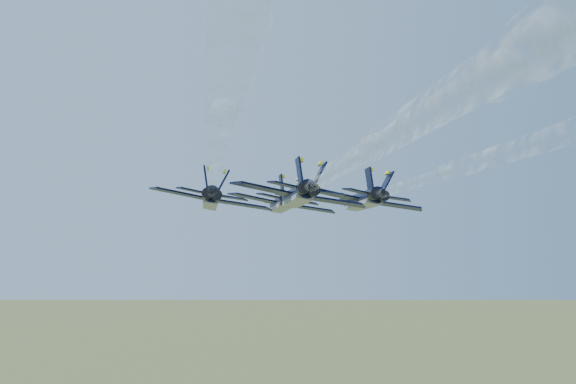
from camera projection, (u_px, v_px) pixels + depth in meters
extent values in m
cylinder|color=black|center=(282.00, 203.00, 97.28)|extent=(4.12, 14.97, 2.20)
cone|color=black|center=(275.00, 205.00, 106.06)|extent=(2.56, 3.17, 2.20)
ellipsoid|color=black|center=(280.00, 200.00, 101.09)|extent=(1.58, 2.82, 1.09)
cube|color=gray|center=(281.00, 208.00, 97.23)|extent=(3.46, 13.40, 0.79)
cube|color=black|center=(254.00, 198.00, 96.00)|extent=(6.95, 4.68, 1.32)
cube|color=#FAF60D|center=(254.00, 198.00, 97.89)|extent=(6.20, 1.52, 1.33)
cube|color=black|center=(310.00, 208.00, 96.78)|extent=(7.33, 5.99, 1.32)
cube|color=#FAF60D|center=(308.00, 208.00, 98.67)|extent=(5.79, 3.04, 1.33)
cube|color=black|center=(269.00, 197.00, 90.03)|extent=(3.24, 2.45, 0.66)
cube|color=black|center=(306.00, 204.00, 90.51)|extent=(3.39, 2.98, 0.66)
cube|color=black|center=(282.00, 187.00, 91.07)|extent=(0.90, 2.51, 2.90)
cube|color=black|center=(296.00, 190.00, 91.27)|extent=(1.83, 2.63, 2.65)
cylinder|color=black|center=(284.00, 200.00, 89.44)|extent=(1.59, 1.51, 1.42)
cylinder|color=black|center=(292.00, 202.00, 89.54)|extent=(1.59, 1.51, 1.42)
cylinder|color=black|center=(211.00, 199.00, 85.96)|extent=(4.12, 14.97, 2.20)
cone|color=black|center=(211.00, 202.00, 94.74)|extent=(2.56, 3.17, 2.20)
ellipsoid|color=black|center=(212.00, 195.00, 89.77)|extent=(1.58, 2.82, 1.09)
cube|color=gray|center=(210.00, 205.00, 85.90)|extent=(3.46, 13.40, 0.79)
cube|color=black|center=(179.00, 193.00, 84.67)|extent=(6.95, 4.68, 1.32)
cube|color=#FAF60D|center=(180.00, 193.00, 86.56)|extent=(6.20, 1.52, 1.33)
cube|color=black|center=(243.00, 205.00, 85.45)|extent=(7.33, 5.99, 1.32)
cube|color=#FAF60D|center=(242.00, 205.00, 87.34)|extent=(5.79, 3.04, 1.33)
cube|color=black|center=(191.00, 192.00, 78.71)|extent=(3.24, 2.45, 0.66)
cube|color=black|center=(233.00, 199.00, 79.19)|extent=(3.39, 2.98, 0.66)
cube|color=black|center=(206.00, 180.00, 79.75)|extent=(0.90, 2.51, 2.90)
cube|color=black|center=(223.00, 183.00, 79.94)|extent=(1.83, 2.63, 2.65)
cylinder|color=black|center=(207.00, 195.00, 78.11)|extent=(1.59, 1.51, 1.42)
cylinder|color=black|center=(216.00, 197.00, 78.21)|extent=(1.59, 1.51, 1.42)
cylinder|color=black|center=(363.00, 199.00, 87.89)|extent=(4.12, 14.97, 2.20)
cone|color=black|center=(349.00, 203.00, 96.67)|extent=(2.56, 3.17, 2.20)
ellipsoid|color=black|center=(358.00, 196.00, 91.70)|extent=(1.58, 2.82, 1.09)
cube|color=gray|center=(362.00, 205.00, 87.83)|extent=(3.46, 13.40, 0.79)
cube|color=black|center=(334.00, 194.00, 86.61)|extent=(6.95, 4.68, 1.32)
cube|color=#FAF60D|center=(332.00, 194.00, 88.50)|extent=(6.20, 1.52, 1.33)
cube|color=black|center=(395.00, 206.00, 87.38)|extent=(7.33, 5.99, 1.32)
cube|color=#FAF60D|center=(391.00, 205.00, 89.27)|extent=(5.79, 3.04, 1.33)
cube|color=black|center=(357.00, 193.00, 80.64)|extent=(3.24, 2.45, 0.66)
cube|color=black|center=(397.00, 200.00, 81.12)|extent=(3.39, 2.98, 0.66)
cube|color=black|center=(369.00, 182.00, 81.68)|extent=(0.90, 2.51, 2.90)
cube|color=black|center=(386.00, 185.00, 81.88)|extent=(1.83, 2.63, 2.65)
cylinder|color=black|center=(374.00, 196.00, 80.05)|extent=(1.59, 1.51, 1.42)
cylinder|color=black|center=(383.00, 198.00, 80.15)|extent=(1.59, 1.51, 1.42)
cylinder|color=black|center=(298.00, 195.00, 77.23)|extent=(4.12, 14.97, 2.20)
cone|color=black|center=(288.00, 199.00, 86.01)|extent=(2.56, 3.17, 2.20)
ellipsoid|color=black|center=(295.00, 191.00, 81.04)|extent=(1.58, 2.82, 1.09)
cube|color=gray|center=(297.00, 201.00, 77.17)|extent=(3.46, 13.40, 0.79)
cube|color=black|center=(264.00, 189.00, 75.95)|extent=(6.95, 4.68, 1.32)
cube|color=#FAF60D|center=(262.00, 189.00, 77.84)|extent=(6.20, 1.52, 1.33)
cube|color=black|center=(334.00, 202.00, 76.72)|extent=(7.33, 5.99, 1.32)
cube|color=#FAF60D|center=(331.00, 201.00, 78.61)|extent=(5.79, 3.04, 1.33)
cube|color=black|center=(284.00, 186.00, 69.98)|extent=(3.24, 2.45, 0.66)
cube|color=black|center=(331.00, 195.00, 70.46)|extent=(3.39, 2.98, 0.66)
cube|color=black|center=(299.00, 174.00, 71.02)|extent=(0.90, 2.51, 2.90)
cube|color=black|center=(318.00, 177.00, 71.22)|extent=(1.83, 2.63, 2.65)
cylinder|color=black|center=(303.00, 190.00, 69.39)|extent=(1.59, 1.51, 1.42)
cylinder|color=black|center=(313.00, 192.00, 69.49)|extent=(1.59, 1.51, 1.42)
cylinder|color=white|center=(300.00, 195.00, 78.15)|extent=(4.29, 23.87, 1.16)
cylinder|color=white|center=(339.00, 179.00, 55.77)|extent=(4.73, 23.93, 1.60)
cylinder|color=white|center=(428.00, 142.00, 33.39)|extent=(5.24, 24.00, 2.12)
cylinder|color=white|center=(213.00, 188.00, 66.83)|extent=(4.29, 23.87, 1.16)
cylinder|color=white|center=(217.00, 165.00, 44.44)|extent=(4.73, 23.93, 1.60)
cylinder|color=white|center=(229.00, 94.00, 22.06)|extent=(5.24, 24.00, 2.12)
cylinder|color=white|center=(407.00, 190.00, 68.76)|extent=(4.29, 23.87, 1.16)
cylinder|color=white|center=(505.00, 168.00, 46.38)|extent=(4.73, 23.93, 1.60)
cylinder|color=white|center=(329.00, 181.00, 58.10)|extent=(4.29, 23.87, 1.16)
cylinder|color=white|center=(406.00, 148.00, 35.72)|extent=(4.73, 23.93, 1.60)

